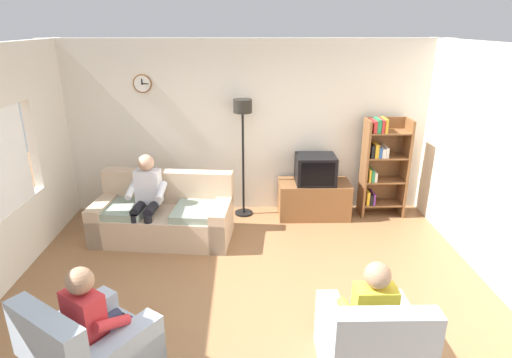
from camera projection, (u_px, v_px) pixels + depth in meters
ground_plane at (251, 303)px, 4.71m from camera, size 12.00×12.00×0.00m
back_wall_assembly at (248, 127)px, 6.74m from camera, size 6.20×0.17×2.70m
couch at (164, 217)px, 6.07m from camera, size 1.98×1.08×0.90m
tv_stand at (314, 199)px, 6.75m from camera, size 1.10×0.56×0.57m
tv at (315, 169)px, 6.55m from camera, size 0.60×0.49×0.44m
bookshelf at (381, 164)px, 6.65m from camera, size 0.68×0.36×1.57m
floor_lamp at (243, 126)px, 6.42m from camera, size 0.28×0.28×1.85m
armchair_near_window at (92, 355)px, 3.58m from camera, size 1.16×1.18×0.90m
armchair_near_bookshelf at (369, 348)px, 3.66m from camera, size 0.80×0.88×0.90m
person_on_couch at (146, 195)px, 5.83m from camera, size 0.54×0.57×1.24m
person_in_left_armchair at (96, 318)px, 3.54m from camera, size 0.62×0.64×1.12m
person_in_right_armchair at (370, 311)px, 3.63m from camera, size 0.51×0.54×1.12m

